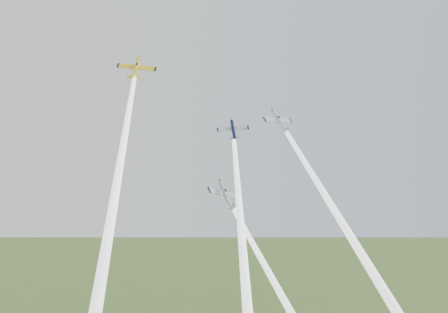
% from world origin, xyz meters
% --- Properties ---
extents(plane_yellow, '(10.34, 8.40, 7.97)m').
position_xyz_m(plane_yellow, '(-16.01, 3.22, 110.51)').
color(plane_yellow, yellow).
extents(smoke_trail_yellow, '(18.09, 42.89, 55.24)m').
position_xyz_m(smoke_trail_yellow, '(-24.41, -18.89, 81.09)').
color(smoke_trail_yellow, white).
extents(plane_navy, '(7.64, 6.97, 6.56)m').
position_xyz_m(plane_navy, '(4.31, -0.17, 98.15)').
color(plane_navy, '#0D123C').
extents(smoke_trail_navy, '(13.76, 39.60, 49.80)m').
position_xyz_m(smoke_trail_navy, '(-1.83, -20.74, 71.45)').
color(smoke_trail_navy, white).
extents(plane_silver_right, '(9.79, 8.15, 7.43)m').
position_xyz_m(plane_silver_right, '(14.56, -1.73, 100.22)').
color(plane_silver_right, silver).
extents(smoke_trail_silver_right, '(13.43, 37.07, 46.64)m').
position_xyz_m(smoke_trail_silver_right, '(20.55, -21.02, 75.10)').
color(smoke_trail_silver_right, white).
extents(plane_silver_low, '(9.31, 9.53, 8.82)m').
position_xyz_m(plane_silver_low, '(-0.04, -7.19, 84.27)').
color(plane_silver_low, '#A3AAB1').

